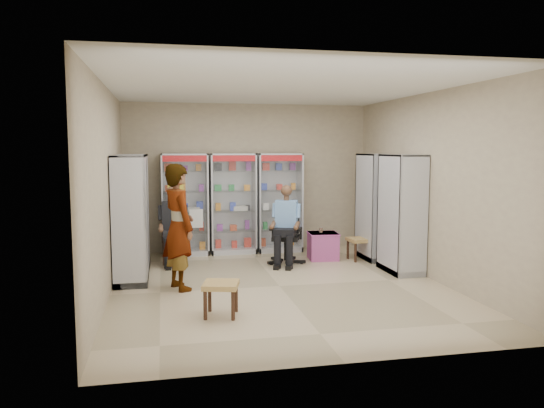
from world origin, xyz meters
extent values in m
plane|color=tan|center=(0.00, 0.00, 0.00)|extent=(6.00, 6.00, 0.00)
cube|color=tan|center=(0.00, 3.00, 1.50)|extent=(5.00, 0.02, 3.00)
cube|color=tan|center=(0.00, -3.00, 1.50)|extent=(5.00, 0.02, 3.00)
cube|color=tan|center=(-2.50, 0.00, 1.50)|extent=(0.02, 6.00, 3.00)
cube|color=tan|center=(2.50, 0.00, 1.50)|extent=(0.02, 6.00, 3.00)
cube|color=silver|center=(0.00, 0.00, 3.00)|extent=(5.00, 6.00, 0.02)
cube|color=#B2B4BA|center=(-1.30, 2.73, 1.00)|extent=(0.90, 0.50, 2.00)
cube|color=silver|center=(-0.35, 2.73, 1.00)|extent=(0.90, 0.50, 2.00)
cube|color=silver|center=(0.60, 2.73, 1.00)|extent=(0.90, 0.50, 2.00)
cube|color=#A4A5AB|center=(2.23, 1.60, 1.00)|extent=(0.90, 0.50, 2.00)
cube|color=silver|center=(2.23, 0.50, 1.00)|extent=(0.90, 0.50, 2.00)
cube|color=#A4A5AB|center=(-2.23, 1.80, 1.00)|extent=(0.90, 0.50, 2.00)
cube|color=#A2A4A9|center=(-2.23, 0.70, 1.00)|extent=(0.90, 0.50, 2.00)
cube|color=black|center=(-1.55, 2.00, 0.47)|extent=(0.42, 0.42, 0.94)
cube|color=black|center=(0.46, 1.54, 0.53)|extent=(0.75, 0.75, 1.06)
cube|color=#AB447B|center=(1.24, 1.75, 0.25)|extent=(0.58, 0.56, 0.51)
cylinder|color=#591D07|center=(1.21, 1.80, 0.56)|extent=(0.07, 0.07, 0.10)
cube|color=#9B6941|center=(1.90, 1.55, 0.21)|extent=(0.45, 0.45, 0.42)
cube|color=olive|center=(-1.03, -1.25, 0.21)|extent=(0.52, 0.52, 0.43)
imported|color=#9C9C9F|center=(-1.50, 0.15, 0.94)|extent=(0.67, 0.80, 1.88)
camera|label=1|loc=(-1.73, -7.76, 2.12)|focal=35.00mm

